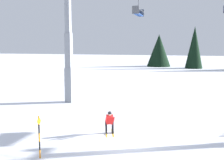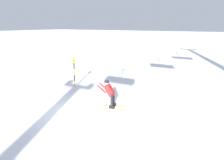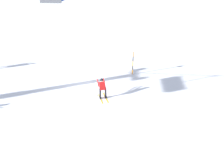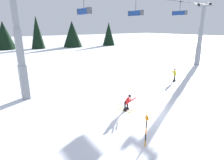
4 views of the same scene
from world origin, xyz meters
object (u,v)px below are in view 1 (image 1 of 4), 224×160
at_px(chairlift_seat_nearest, 138,11).
at_px(skier_carving_main, 110,121).
at_px(lift_tower_near, 69,56).
at_px(trail_marker_pole, 39,136).

bearing_deg(chairlift_seat_nearest, skier_carving_main, -90.61).
xyz_separation_m(lift_tower_near, trail_marker_pole, (4.27, -12.06, -3.27)).
height_order(skier_carving_main, trail_marker_pole, trail_marker_pole).
distance_m(lift_tower_near, chairlift_seat_nearest, 7.63).
bearing_deg(skier_carving_main, lift_tower_near, 129.85).
distance_m(skier_carving_main, chairlift_seat_nearest, 10.76).
relative_size(chairlift_seat_nearest, trail_marker_pole, 1.15).
relative_size(lift_tower_near, trail_marker_pole, 4.98).
relative_size(lift_tower_near, chairlift_seat_nearest, 4.35).
bearing_deg(trail_marker_pole, skier_carving_main, 63.01).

